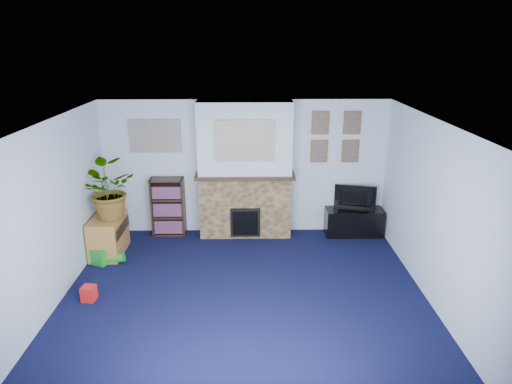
{
  "coord_description": "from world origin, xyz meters",
  "views": [
    {
      "loc": [
        0.08,
        -5.55,
        3.39
      ],
      "look_at": [
        0.17,
        0.88,
        1.21
      ],
      "focal_mm": 32.0,
      "sensor_mm": 36.0,
      "label": 1
    }
  ],
  "objects_px": {
    "tv_stand": "(353,223)",
    "bookshelf": "(168,208)",
    "sideboard": "(108,233)",
    "television": "(355,198)"
  },
  "relations": [
    {
      "from": "tv_stand",
      "to": "sideboard",
      "type": "xyz_separation_m",
      "value": [
        -4.19,
        -0.7,
        0.12
      ]
    },
    {
      "from": "tv_stand",
      "to": "television",
      "type": "height_order",
      "value": "television"
    },
    {
      "from": "tv_stand",
      "to": "sideboard",
      "type": "relative_size",
      "value": 1.22
    },
    {
      "from": "television",
      "to": "sideboard",
      "type": "height_order",
      "value": "television"
    },
    {
      "from": "television",
      "to": "tv_stand",
      "type": "bearing_deg",
      "value": 103.74
    },
    {
      "from": "sideboard",
      "to": "tv_stand",
      "type": "bearing_deg",
      "value": 9.5
    },
    {
      "from": "tv_stand",
      "to": "television",
      "type": "relative_size",
      "value": 1.38
    },
    {
      "from": "television",
      "to": "bookshelf",
      "type": "xyz_separation_m",
      "value": [
        -3.33,
        0.06,
        -0.19
      ]
    },
    {
      "from": "tv_stand",
      "to": "bookshelf",
      "type": "distance_m",
      "value": 3.34
    },
    {
      "from": "bookshelf",
      "to": "television",
      "type": "bearing_deg",
      "value": -0.97
    }
  ]
}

